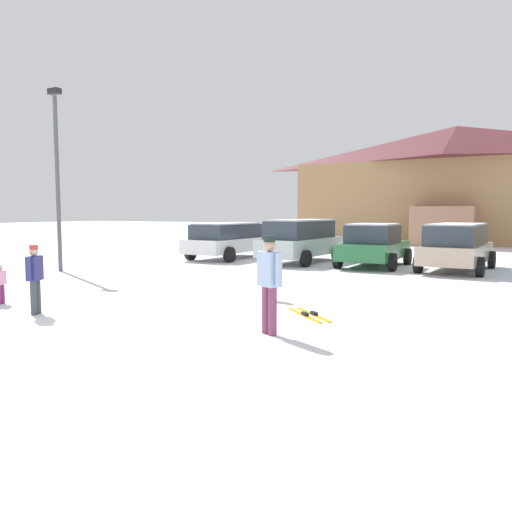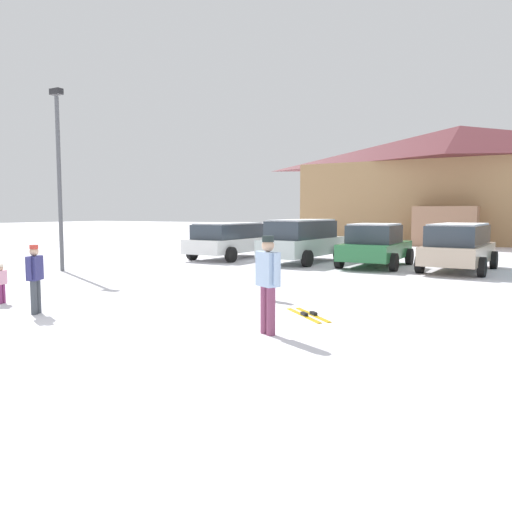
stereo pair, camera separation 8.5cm
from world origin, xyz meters
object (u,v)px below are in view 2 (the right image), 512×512
object	(u,v)px
parked_beige_suv	(459,245)
pair_of_skis	(308,315)
lamp_post	(59,171)
skier_child_in_pink_snowsuit	(1,281)
ski_lodge	(458,184)
skier_adult_in_blue_parka	(268,279)
skier_teen_in_navy_coat	(35,275)
parked_green_coupe	(375,245)
parked_silver_wagon	(303,240)
skier_child_in_red_jacket	(267,274)
parked_white_suv	(229,239)

from	to	relation	value
parked_beige_suv	pair_of_skis	bearing A→B (deg)	-100.60
pair_of_skis	lamp_post	distance (m)	11.42
skier_child_in_pink_snowsuit	pair_of_skis	size ratio (longest dim) A/B	0.70
ski_lodge	lamp_post	xyz separation A→B (m)	(-10.24, -24.64, -0.53)
parked_beige_suv	skier_adult_in_blue_parka	distance (m)	11.41
skier_teen_in_navy_coat	parked_green_coupe	bearing A→B (deg)	72.29
skier_adult_in_blue_parka	lamp_post	xyz separation A→B (m)	(-10.43, 4.73, 2.53)
parked_green_coupe	skier_teen_in_navy_coat	distance (m)	12.54
skier_adult_in_blue_parka	skier_child_in_pink_snowsuit	distance (m)	6.60
ski_lodge	parked_silver_wagon	bearing A→B (deg)	-102.36
ski_lodge	skier_adult_in_blue_parka	size ratio (longest dim) A/B	12.30
parked_silver_wagon	lamp_post	distance (m)	9.52
skier_adult_in_blue_parka	parked_green_coupe	bearing A→B (deg)	95.60
lamp_post	skier_child_in_pink_snowsuit	bearing A→B (deg)	-52.45
skier_teen_in_navy_coat	skier_adult_in_blue_parka	bearing A→B (deg)	7.99
parked_beige_suv	parked_silver_wagon	bearing A→B (deg)	178.65
parked_green_coupe	skier_child_in_pink_snowsuit	bearing A→B (deg)	-115.40
skier_child_in_red_jacket	pair_of_skis	distance (m)	2.12
parked_white_suv	parked_beige_suv	world-z (taller)	parked_beige_suv
pair_of_skis	parked_silver_wagon	bearing A→B (deg)	113.26
parked_white_suv	skier_teen_in_navy_coat	xyz separation A→B (m)	(2.75, -12.19, -0.07)
skier_child_in_pink_snowsuit	lamp_post	world-z (taller)	lamp_post
skier_adult_in_blue_parka	ski_lodge	bearing A→B (deg)	90.37
skier_child_in_red_jacket	skier_child_in_pink_snowsuit	world-z (taller)	skier_child_in_red_jacket
parked_green_coupe	skier_adult_in_blue_parka	xyz separation A→B (m)	(1.10, -11.25, 0.12)
parked_beige_suv	skier_child_in_pink_snowsuit	xyz separation A→B (m)	(-8.40, -11.54, -0.39)
parked_green_coupe	ski_lodge	bearing A→B (deg)	87.11
parked_green_coupe	parked_silver_wagon	bearing A→B (deg)	177.11
parked_silver_wagon	skier_adult_in_blue_parka	size ratio (longest dim) A/B	2.86
ski_lodge	lamp_post	bearing A→B (deg)	-112.56
parked_green_coupe	skier_child_in_red_jacket	bearing A→B (deg)	-93.00
parked_white_suv	skier_child_in_pink_snowsuit	distance (m)	11.83
parked_beige_suv	skier_teen_in_navy_coat	distance (m)	13.72
pair_of_skis	lamp_post	xyz separation A→B (m)	(-10.47, 3.01, 3.45)
ski_lodge	parked_white_suv	distance (m)	19.62
parked_white_suv	lamp_post	world-z (taller)	lamp_post
pair_of_skis	ski_lodge	bearing A→B (deg)	90.47
parked_silver_wagon	parked_green_coupe	xyz separation A→B (m)	(3.02, -0.15, -0.12)
skier_teen_in_navy_coat	skier_child_in_pink_snowsuit	world-z (taller)	skier_teen_in_navy_coat
parked_green_coupe	parked_beige_suv	world-z (taller)	parked_beige_suv
parked_white_suv	parked_silver_wagon	world-z (taller)	parked_silver_wagon
ski_lodge	skier_child_in_pink_snowsuit	world-z (taller)	ski_lodge
skier_adult_in_blue_parka	skier_child_in_pink_snowsuit	xyz separation A→B (m)	(-6.58, -0.28, -0.44)
parked_silver_wagon	skier_teen_in_navy_coat	world-z (taller)	parked_silver_wagon
parked_silver_wagon	pair_of_skis	size ratio (longest dim) A/B	3.73
parked_silver_wagon	skier_child_in_red_jacket	size ratio (longest dim) A/B	4.55
parked_silver_wagon	parked_green_coupe	size ratio (longest dim) A/B	1.16
ski_lodge	skier_child_in_red_jacket	distance (m)	26.60
parked_white_suv	pair_of_skis	bearing A→B (deg)	-51.78
parked_silver_wagon	skier_teen_in_navy_coat	size ratio (longest dim) A/B	3.39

